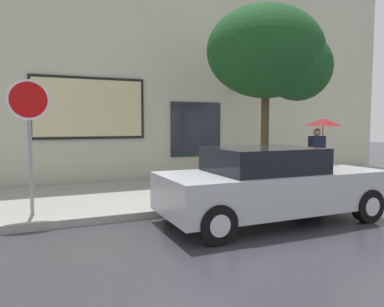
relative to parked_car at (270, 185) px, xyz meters
name	(u,v)px	position (x,y,z in m)	size (l,w,h in m)	color
ground_plane	(219,226)	(-1.08, 0.05, -0.71)	(60.00, 60.00, 0.00)	#333338
sidewalk	(165,194)	(-1.08, 3.05, -0.63)	(20.00, 4.00, 0.15)	gray
building_facade	(137,73)	(-1.09, 5.55, 2.78)	(20.00, 0.67, 7.00)	beige
parked_car	(270,185)	(0.00, 0.00, 0.00)	(4.33, 1.88, 1.43)	#B7BABF
fire_hydrant	(211,184)	(-0.42, 1.71, -0.21)	(0.30, 0.44, 0.72)	white
pedestrian_with_umbrella	(321,130)	(3.55, 2.47, 0.98)	(1.09, 1.09, 1.89)	black
street_tree	(273,55)	(1.66, 2.29, 2.96)	(3.20, 2.72, 4.81)	#4C3823
stop_sign	(29,120)	(-4.20, 1.69, 1.24)	(0.76, 0.10, 2.55)	gray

